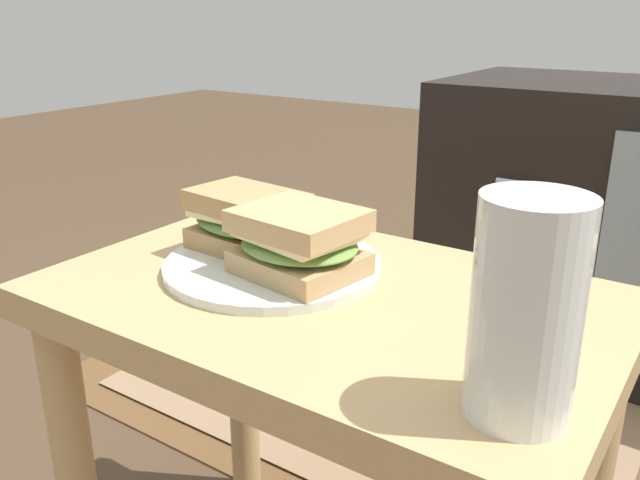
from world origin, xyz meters
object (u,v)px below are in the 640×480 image
object	(u,v)px
sandwich_back	(298,243)
sandwich_front	(248,221)
plate	(273,265)
beer_glass	(526,316)
coaster	(533,318)

from	to	relation	value
sandwich_back	sandwich_front	bearing A→B (deg)	163.02
plate	sandwich_back	distance (m)	0.06
plate	sandwich_front	distance (m)	0.06
beer_glass	sandwich_front	bearing A→B (deg)	159.79
plate	sandwich_front	bearing A→B (deg)	163.02
sandwich_front	beer_glass	bearing A→B (deg)	-20.21
coaster	sandwich_back	bearing A→B (deg)	-168.22
plate	sandwich_back	world-z (taller)	sandwich_back
plate	sandwich_back	xyz separation A→B (m)	(0.04, -0.01, 0.04)
sandwich_front	beer_glass	world-z (taller)	beer_glass
sandwich_front	coaster	xyz separation A→B (m)	(0.31, 0.02, -0.04)
plate	coaster	distance (m)	0.27
sandwich_front	coaster	world-z (taller)	sandwich_front
beer_glass	coaster	distance (m)	0.17
sandwich_back	coaster	distance (m)	0.23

